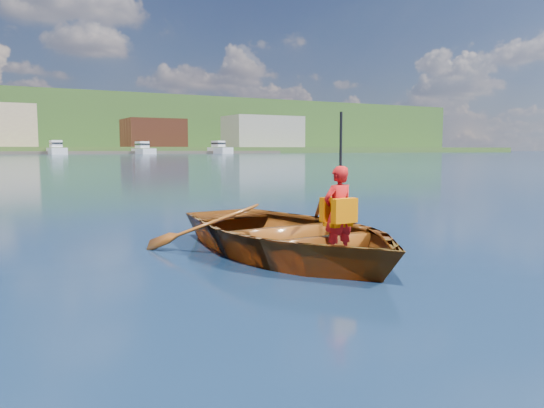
# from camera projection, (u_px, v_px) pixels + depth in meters

# --- Properties ---
(ground) EXTENTS (600.00, 600.00, 0.00)m
(ground) POSITION_uv_depth(u_px,v_px,m) (294.00, 265.00, 6.59)
(ground) COLOR #0E1E48
(ground) RESTS_ON ground
(rowboat) EXTENTS (3.33, 4.48, 0.89)m
(rowboat) POSITION_uv_depth(u_px,v_px,m) (287.00, 234.00, 7.22)
(rowboat) COLOR #65230C
(rowboat) RESTS_ON ground
(child_paddler) EXTENTS (0.43, 0.36, 1.80)m
(child_paddler) POSITION_uv_depth(u_px,v_px,m) (338.00, 212.00, 6.50)
(child_paddler) COLOR red
(child_paddler) RESTS_ON ground
(dock) EXTENTS (160.05, 9.24, 0.80)m
(dock) POSITION_uv_depth(u_px,v_px,m) (1.00, 153.00, 136.20)
(dock) COLOR #51493D
(dock) RESTS_ON ground
(hillside_trees) EXTENTS (265.34, 79.92, 25.55)m
(hillside_trees) POSITION_uv_depth(u_px,v_px,m) (30.00, 109.00, 217.52)
(hillside_trees) COLOR #382314
(hillside_trees) RESTS_ON ground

